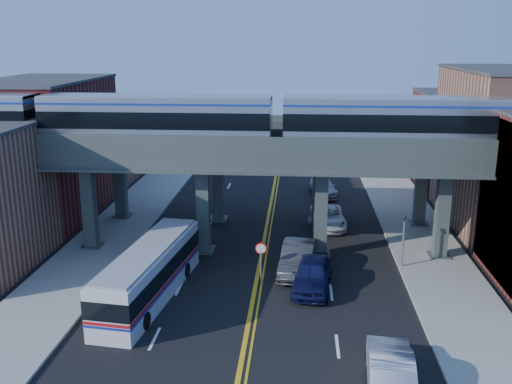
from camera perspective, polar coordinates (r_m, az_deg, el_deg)
ground at (r=32.37m, az=-0.42°, el=-11.27°), size 120.00×120.00×0.00m
sidewalk_west at (r=43.72m, az=-14.51°, el=-4.44°), size 5.00×70.00×0.16m
sidewalk_east at (r=42.40m, az=16.52°, el=-5.22°), size 5.00×70.00×0.16m
building_west_b at (r=50.32m, az=-20.33°, el=4.06°), size 8.00×14.00×11.00m
building_west_c at (r=62.42m, az=-15.33°, el=5.08°), size 8.00×10.00×8.00m
building_east_b at (r=48.38m, az=23.76°, el=3.90°), size 8.00×14.00×12.00m
building_east_c at (r=60.85m, az=19.72°, el=4.95°), size 8.00×10.00×9.00m
mural_panel at (r=36.32m, az=23.68°, el=-1.56°), size 0.10×9.50×9.50m
elevated_viaduct_near at (r=37.79m, az=0.59°, el=3.06°), size 52.00×3.60×7.40m
elevated_viaduct_far at (r=44.64m, az=1.20°, el=4.95°), size 52.00×3.60×7.40m
transit_train at (r=38.39m, az=-9.88°, el=7.25°), size 46.91×2.94×3.43m
stop_sign at (r=34.36m, az=0.50°, el=-6.43°), size 0.76×0.09×2.63m
traffic_signal at (r=37.52m, az=14.55°, el=-4.15°), size 0.15×0.18×4.10m
transit_bus at (r=33.25m, az=-10.63°, el=-8.00°), size 3.79×11.37×2.87m
car_lane_a at (r=34.16m, az=5.66°, el=-8.16°), size 2.73×5.62×1.85m
car_lane_b at (r=36.36m, az=4.19°, el=-6.62°), size 2.49×5.81×1.86m
car_lane_c at (r=45.17m, az=7.21°, el=-2.51°), size 2.81×5.63×1.53m
car_lane_d at (r=54.16m, az=6.69°, el=0.52°), size 2.83×5.54×1.54m
car_parked_curb at (r=25.93m, az=13.26°, el=-16.78°), size 2.30×5.47×1.76m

